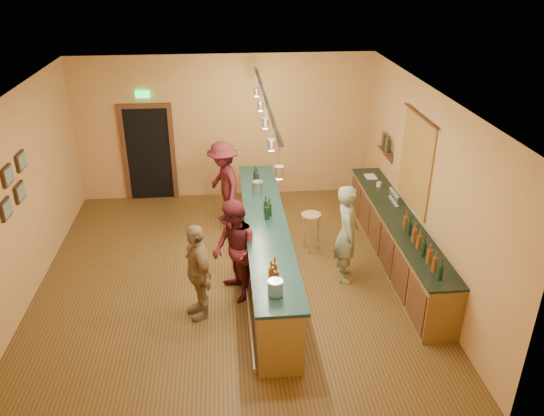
{
  "coord_description": "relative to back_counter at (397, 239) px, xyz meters",
  "views": [
    {
      "loc": [
        -0.02,
        -7.83,
        5.12
      ],
      "look_at": [
        0.73,
        0.2,
        1.2
      ],
      "focal_mm": 35.0,
      "sensor_mm": 36.0,
      "label": 1
    }
  ],
  "objects": [
    {
      "name": "wall_left",
      "position": [
        -6.22,
        -0.18,
        1.11
      ],
      "size": [
        0.02,
        7.0,
        3.2
      ],
      "primitive_type": "cube",
      "color": "tan",
      "rests_on": "floor"
    },
    {
      "name": "bar_stool",
      "position": [
        -1.45,
        0.59,
        0.13
      ],
      "size": [
        0.37,
        0.37,
        0.76
      ],
      "rotation": [
        0.0,
        0.0,
        -0.26
      ],
      "color": "#AA7A4D",
      "rests_on": "floor"
    },
    {
      "name": "customer_a",
      "position": [
        -2.91,
        -0.76,
        0.36
      ],
      "size": [
        0.87,
        0.99,
        1.7
      ],
      "primitive_type": "imported",
      "rotation": [
        0.0,
        0.0,
        -1.25
      ],
      "color": "#59191E",
      "rests_on": "floor"
    },
    {
      "name": "pendant_track",
      "position": [
        -2.36,
        -0.18,
        2.5
      ],
      "size": [
        0.11,
        4.6,
        0.5
      ],
      "color": "silver",
      "rests_on": "ceiling"
    },
    {
      "name": "floor",
      "position": [
        -2.97,
        -0.18,
        -0.49
      ],
      "size": [
        7.0,
        7.0,
        0.0
      ],
      "primitive_type": "plane",
      "color": "#4F3516",
      "rests_on": "ground"
    },
    {
      "name": "ceiling",
      "position": [
        -2.97,
        -0.18,
        2.71
      ],
      "size": [
        6.5,
        7.0,
        0.02
      ],
      "primitive_type": "cube",
      "color": "silver",
      "rests_on": "wall_back"
    },
    {
      "name": "tasting_bar",
      "position": [
        -2.36,
        -0.18,
        0.12
      ],
      "size": [
        0.73,
        5.1,
        1.38
      ],
      "color": "brown",
      "rests_on": "floor"
    },
    {
      "name": "picture_grid",
      "position": [
        -6.18,
        -0.93,
        1.46
      ],
      "size": [
        0.06,
        2.2,
        0.7
      ],
      "primitive_type": null,
      "color": "#382111",
      "rests_on": "wall_left"
    },
    {
      "name": "bartender",
      "position": [
        -1.01,
        -0.39,
        0.38
      ],
      "size": [
        0.48,
        0.67,
        1.73
      ],
      "primitive_type": "imported",
      "rotation": [
        0.0,
        0.0,
        1.45
      ],
      "color": "gray",
      "rests_on": "floor"
    },
    {
      "name": "back_counter",
      "position": [
        0.0,
        0.0,
        0.0
      ],
      "size": [
        0.6,
        4.55,
        1.27
      ],
      "color": "brown",
      "rests_on": "floor"
    },
    {
      "name": "bottle_shelf",
      "position": [
        0.2,
        1.72,
        1.18
      ],
      "size": [
        0.17,
        0.55,
        0.54
      ],
      "color": "#4D2C17",
      "rests_on": "wall_right"
    },
    {
      "name": "customer_b",
      "position": [
        -3.47,
        -1.19,
        0.3
      ],
      "size": [
        0.69,
        0.99,
        1.57
      ],
      "primitive_type": "imported",
      "rotation": [
        0.0,
        0.0,
        -1.2
      ],
      "color": "#997A51",
      "rests_on": "floor"
    },
    {
      "name": "doorway",
      "position": [
        -4.67,
        3.3,
        0.64
      ],
      "size": [
        1.15,
        0.09,
        2.48
      ],
      "color": "black",
      "rests_on": "wall_back"
    },
    {
      "name": "wall_front",
      "position": [
        -2.97,
        -3.68,
        1.11
      ],
      "size": [
        6.5,
        0.02,
        3.2
      ],
      "primitive_type": "cube",
      "color": "tan",
      "rests_on": "floor"
    },
    {
      "name": "wall_right",
      "position": [
        0.28,
        -0.18,
        1.11
      ],
      "size": [
        0.02,
        7.0,
        3.2
      ],
      "primitive_type": "cube",
      "color": "tan",
      "rests_on": "floor"
    },
    {
      "name": "wall_back",
      "position": [
        -2.97,
        3.32,
        1.11
      ],
      "size": [
        6.5,
        0.02,
        3.2
      ],
      "primitive_type": "cube",
      "color": "tan",
      "rests_on": "floor"
    },
    {
      "name": "tapestry",
      "position": [
        0.26,
        0.22,
        1.36
      ],
      "size": [
        0.03,
        1.4,
        1.6
      ],
      "primitive_type": "cube",
      "color": "maroon",
      "rests_on": "wall_right"
    },
    {
      "name": "customer_c",
      "position": [
        -3.04,
        1.94,
        0.38
      ],
      "size": [
        0.99,
        1.28,
        1.74
      ],
      "primitive_type": "imported",
      "rotation": [
        0.0,
        0.0,
        -1.22
      ],
      "color": "#59191E",
      "rests_on": "floor"
    }
  ]
}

